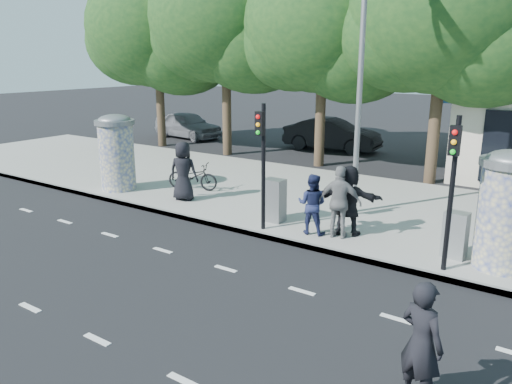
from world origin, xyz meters
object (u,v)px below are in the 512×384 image
Objects in this scene: man_road at (421,344)px; cabinet_left at (274,200)px; ad_column_right at (507,208)px; ped_c at (312,204)px; ad_column_left at (117,151)px; street_lamp at (361,53)px; ped_a at (183,171)px; car_left at (188,125)px; ped_f at (348,200)px; bicycle at (193,176)px; traffic_pole_near at (262,154)px; traffic_pole_far at (452,179)px; car_mid at (332,134)px; ped_e at (340,202)px; cabinet_right at (455,235)px.

cabinet_left is at bearing -21.15° from man_road.
ad_column_right is 1.64× the size of ped_c.
ad_column_left is at bearing -178.74° from cabinet_left.
ad_column_right is 0.33× the size of street_lamp.
ped_a is 14.13m from car_left.
ped_f is at bearing 179.33° from ad_column_right.
man_road is 1.00× the size of bicycle.
traffic_pole_near is 1.00× the size of traffic_pole_far.
ad_column_right is 5.81m from street_lamp.
ad_column_right reaches higher than ped_a.
traffic_pole_near is 2.55m from ped_f.
car_mid is (8.92, 1.20, 0.03)m from car_left.
traffic_pole_far reaches higher than ped_f.
ad_column_left is at bearing -165.06° from street_lamp.
traffic_pole_near is at bearing 4.64° from ped_e.
ped_a reaches higher than car_mid.
bicycle is at bearing 174.32° from car_mid.
man_road is at bearing -23.01° from ad_column_left.
ped_c is at bearing -2.61° from ped_e.
street_lamp is at bearing -104.26° from ped_c.
traffic_pole_near is at bearing -171.11° from ad_column_right.
traffic_pole_near is 1.79× the size of ped_e.
bicycle is (-0.64, 1.15, -0.48)m from ped_a.
ad_column_left is 1.64× the size of ped_c.
ped_e is at bearing -75.15° from street_lamp.
traffic_pole_far is 8.67m from ped_a.
traffic_pole_far is at bearing -39.88° from street_lamp.
ped_f is at bearing 4.43° from cabinet_left.
ped_a is 11.80m from car_mid.
ped_e is (0.59, -2.23, -3.70)m from street_lamp.
cabinet_right is 20.82m from car_left.
street_lamp is 4.22× the size of ped_e.
ped_f is at bearing 1.61° from ad_column_left.
ped_a reaches higher than ped_c.
bicycle is at bearing 163.06° from cabinet_left.
ped_a is 3.64m from cabinet_left.
car_left reaches higher than cabinet_right.
ped_c is at bearing -174.68° from ad_column_right.
ped_c is 0.33× the size of car_mid.
ped_a is (2.86, 0.27, -0.42)m from ad_column_left.
traffic_pole_near reaches higher than ped_c.
ped_c is at bearing 21.04° from traffic_pole_near.
cabinet_left is 0.27× the size of car_left.
traffic_pole_far reaches higher than ped_e.
ped_f is (-3.73, 0.04, -0.45)m from ad_column_right.
ped_f is at bearing -156.74° from car_mid.
ped_c is 0.88× the size of bicycle.
car_mid is at bearing -76.37° from ped_f.
cabinet_right is (11.40, 0.21, -0.84)m from ad_column_left.
ped_a is 10.83m from man_road.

